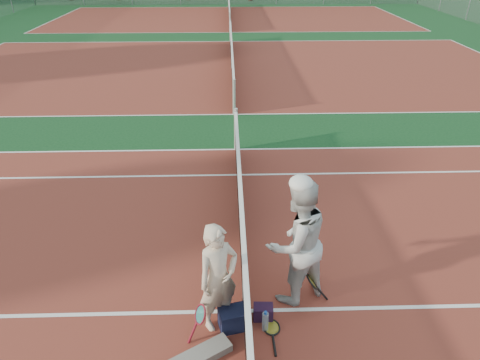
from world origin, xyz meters
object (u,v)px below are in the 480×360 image
object	(u,v)px
racket_black_held	(311,289)
sports_bag_navy	(234,319)
sports_bag_purple	(263,312)
net_main	(244,285)
player_a	(218,278)
water_bottle	(265,322)
racket_red	(201,323)
racket_spare	(272,327)
player_b	(296,242)

from	to	relation	value
racket_black_held	sports_bag_navy	size ratio (longest dim) A/B	1.28
sports_bag_purple	net_main	bearing A→B (deg)	152.98
player_a	sports_bag_navy	world-z (taller)	player_a
sports_bag_navy	water_bottle	xyz separation A→B (m)	(0.43, -0.06, -0.01)
sports_bag_navy	racket_red	bearing A→B (deg)	-158.23
racket_red	sports_bag_purple	distance (m)	0.93
racket_spare	sports_bag_navy	world-z (taller)	sports_bag_navy
net_main	racket_red	bearing A→B (deg)	-142.45
racket_red	player_b	bearing A→B (deg)	4.23
player_b	water_bottle	bearing A→B (deg)	26.49
sports_bag_navy	racket_black_held	bearing A→B (deg)	21.07
racket_spare	sports_bag_purple	size ratio (longest dim) A/B	2.20
player_a	sports_bag_purple	xyz separation A→B (m)	(0.61, 0.06, -0.70)
net_main	racket_spare	bearing A→B (deg)	-41.32
player_a	racket_black_held	size ratio (longest dim) A/B	3.19
player_b	sports_bag_navy	xyz separation A→B (m)	(-0.89, -0.59, -0.83)
racket_red	water_bottle	world-z (taller)	racket_red
player_b	sports_bag_purple	bearing A→B (deg)	15.04
sports_bag_purple	water_bottle	bearing A→B (deg)	-87.30
net_main	racket_black_held	world-z (taller)	net_main
player_b	water_bottle	world-z (taller)	player_b
net_main	water_bottle	xyz separation A→B (m)	(0.27, -0.34, -0.36)
player_a	net_main	bearing A→B (deg)	-5.77
racket_spare	water_bottle	size ratio (longest dim) A/B	2.00
net_main	player_a	distance (m)	0.50
player_b	racket_red	world-z (taller)	player_b
player_b	racket_spare	size ratio (longest dim) A/B	3.30
racket_black_held	water_bottle	bearing A→B (deg)	28.44
player_b	water_bottle	xyz separation A→B (m)	(-0.47, -0.65, -0.84)
player_a	water_bottle	world-z (taller)	player_a
player_a	sports_bag_purple	size ratio (longest dim) A/B	5.96
player_b	racket_spare	xyz separation A→B (m)	(-0.37, -0.63, -0.97)
racket_spare	sports_bag_navy	xyz separation A→B (m)	(-0.52, 0.04, 0.14)
racket_spare	sports_bag_navy	bearing A→B (deg)	84.10
racket_spare	water_bottle	distance (m)	0.17
net_main	racket_red	distance (m)	0.78
racket_spare	water_bottle	world-z (taller)	water_bottle
racket_spare	sports_bag_purple	bearing A→B (deg)	27.56
water_bottle	player_b	bearing A→B (deg)	54.44
racket_red	sports_bag_purple	world-z (taller)	racket_red
player_a	player_b	world-z (taller)	player_b
player_a	player_b	xyz separation A→B (m)	(1.09, 0.50, 0.18)
net_main	player_b	xyz separation A→B (m)	(0.74, 0.31, 0.48)
sports_bag_navy	water_bottle	bearing A→B (deg)	-8.40
player_b	sports_bag_purple	xyz separation A→B (m)	(-0.48, -0.44, -0.88)
sports_bag_purple	water_bottle	distance (m)	0.21
racket_spare	water_bottle	bearing A→B (deg)	101.15
player_a	racket_spare	world-z (taller)	player_a
sports_bag_navy	sports_bag_purple	bearing A→B (deg)	19.19
net_main	sports_bag_purple	xyz separation A→B (m)	(0.26, -0.13, -0.40)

